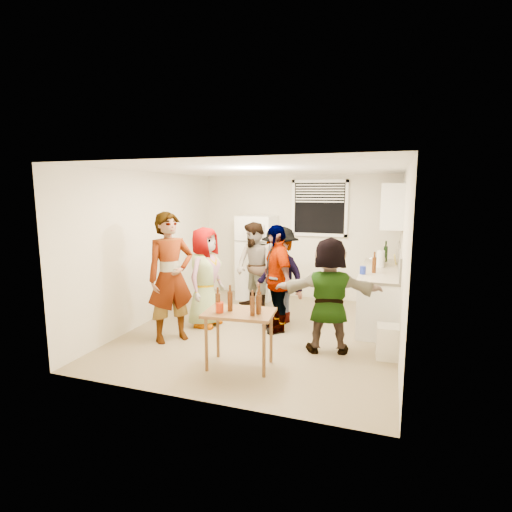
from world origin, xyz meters
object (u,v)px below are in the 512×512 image
at_px(kettle, 379,264).
at_px(guest_grey, 206,325).
at_px(wine_bottle, 385,262).
at_px(guest_stripe, 173,340).
at_px(trash_bin, 388,340).
at_px(guest_orange, 327,351).
at_px(beer_bottle_table, 230,311).
at_px(red_cup, 220,312).
at_px(guest_black, 276,330).
at_px(refrigerator, 257,257).
at_px(beer_bottle_counter, 374,273).
at_px(guest_back_right, 279,322).
at_px(guest_back_left, 255,309).
at_px(blue_cup, 363,274).
at_px(serving_table, 240,366).

xyz_separation_m(kettle, guest_grey, (-2.64, -1.57, -0.90)).
relative_size(wine_bottle, guest_stripe, 0.15).
relative_size(trash_bin, guest_orange, 0.28).
height_order(kettle, beer_bottle_table, kettle).
distance_m(red_cup, guest_stripe, 1.43).
bearing_deg(guest_orange, wine_bottle, -118.95).
height_order(guest_grey, guest_black, guest_grey).
bearing_deg(refrigerator, beer_bottle_table, -77.04).
relative_size(beer_bottle_counter, guest_back_right, 0.16).
bearing_deg(kettle, guest_grey, -125.67).
distance_m(refrigerator, trash_bin, 3.56).
relative_size(beer_bottle_table, guest_back_right, 0.15).
bearing_deg(kettle, guest_black, -112.34).
xyz_separation_m(red_cup, guest_back_left, (-0.41, 2.50, -0.72)).
bearing_deg(red_cup, wine_bottle, 60.83).
height_order(refrigerator, trash_bin, refrigerator).
bearing_deg(blue_cup, refrigerator, 149.40).
bearing_deg(kettle, beer_bottle_table, -96.35).
distance_m(trash_bin, beer_bottle_table, 2.13).
relative_size(red_cup, guest_stripe, 0.07).
height_order(beer_bottle_table, red_cup, beer_bottle_table).
bearing_deg(guest_grey, guest_back_left, -16.32).
height_order(wine_bottle, guest_grey, wine_bottle).
bearing_deg(guest_grey, guest_stripe, 174.08).
height_order(trash_bin, red_cup, red_cup).
xyz_separation_m(wine_bottle, blue_cup, (-0.31, -1.30, 0.00)).
height_order(blue_cup, guest_orange, blue_cup).
relative_size(beer_bottle_counter, trash_bin, 0.57).
xyz_separation_m(refrigerator, guest_grey, (-0.24, -1.91, -0.85)).
relative_size(kettle, red_cup, 1.94).
bearing_deg(guest_back_left, guest_orange, -13.15).
height_order(refrigerator, guest_orange, refrigerator).
bearing_deg(guest_stripe, beer_bottle_table, -76.57).
bearing_deg(guest_back_left, beer_bottle_table, -47.32).
bearing_deg(wine_bottle, guest_back_left, -160.05).
xyz_separation_m(refrigerator, beer_bottle_counter, (2.35, -1.14, 0.05)).
bearing_deg(guest_grey, guest_orange, -95.01).
xyz_separation_m(wine_bottle, guest_grey, (-2.74, -1.91, -0.90)).
distance_m(trash_bin, red_cup, 2.26).
relative_size(refrigerator, blue_cup, 13.28).
relative_size(beer_bottle_counter, guest_back_left, 0.15).
bearing_deg(blue_cup, wine_bottle, 76.59).
relative_size(beer_bottle_counter, beer_bottle_table, 1.03).
relative_size(beer_bottle_counter, guest_black, 0.15).
bearing_deg(beer_bottle_table, refrigerator, 102.96).
xyz_separation_m(wine_bottle, beer_bottle_table, (-1.76, -3.22, -0.18)).
xyz_separation_m(wine_bottle, guest_back_left, (-2.27, -0.82, -0.90)).
distance_m(wine_bottle, guest_stripe, 4.06).
bearing_deg(beer_bottle_counter, guest_orange, -113.23).
relative_size(serving_table, beer_bottle_table, 3.48).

